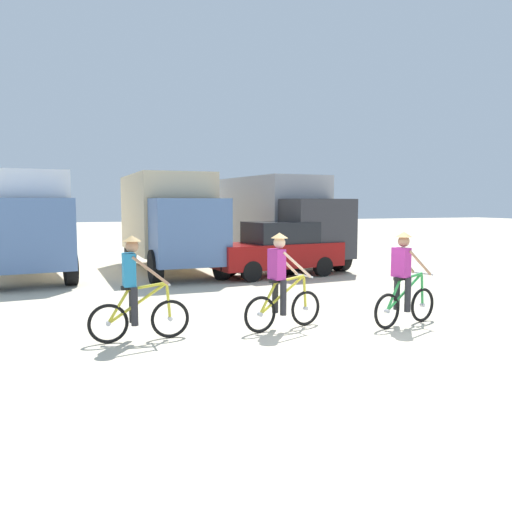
{
  "coord_description": "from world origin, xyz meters",
  "views": [
    {
      "loc": [
        -4.7,
        -7.76,
        2.36
      ],
      "look_at": [
        -0.32,
        3.86,
        1.1
      ],
      "focal_mm": 36.63,
      "sensor_mm": 36.0,
      "label": 1
    }
  ],
  "objects_px": {
    "cyclist_cowboy_hat": "(281,285)",
    "cyclist_orange_shirt": "(136,292)",
    "box_truck_avon_van": "(24,218)",
    "cyclist_near_camera": "(404,282)",
    "box_truck_grey_hauler": "(277,216)",
    "sedan_parked": "(277,249)",
    "box_truck_tan_camper": "(169,217)"
  },
  "relations": [
    {
      "from": "sedan_parked",
      "to": "cyclist_cowboy_hat",
      "type": "bearing_deg",
      "value": -112.39
    },
    {
      "from": "cyclist_orange_shirt",
      "to": "cyclist_near_camera",
      "type": "distance_m",
      "value": 5.02
    },
    {
      "from": "box_truck_tan_camper",
      "to": "cyclist_near_camera",
      "type": "bearing_deg",
      "value": -75.18
    },
    {
      "from": "box_truck_avon_van",
      "to": "box_truck_tan_camper",
      "type": "height_order",
      "value": "same"
    },
    {
      "from": "sedan_parked",
      "to": "cyclist_orange_shirt",
      "type": "height_order",
      "value": "cyclist_orange_shirt"
    },
    {
      "from": "box_truck_grey_hauler",
      "to": "sedan_parked",
      "type": "distance_m",
      "value": 3.36
    },
    {
      "from": "box_truck_avon_van",
      "to": "cyclist_near_camera",
      "type": "distance_m",
      "value": 12.51
    },
    {
      "from": "sedan_parked",
      "to": "cyclist_orange_shirt",
      "type": "relative_size",
      "value": 2.41
    },
    {
      "from": "box_truck_grey_hauler",
      "to": "cyclist_cowboy_hat",
      "type": "relative_size",
      "value": 3.81
    },
    {
      "from": "box_truck_avon_van",
      "to": "cyclist_cowboy_hat",
      "type": "relative_size",
      "value": 3.83
    },
    {
      "from": "cyclist_orange_shirt",
      "to": "sedan_parked",
      "type": "bearing_deg",
      "value": 50.55
    },
    {
      "from": "cyclist_orange_shirt",
      "to": "cyclist_near_camera",
      "type": "bearing_deg",
      "value": -7.73
    },
    {
      "from": "sedan_parked",
      "to": "cyclist_cowboy_hat",
      "type": "relative_size",
      "value": 2.41
    },
    {
      "from": "box_truck_grey_hauler",
      "to": "cyclist_cowboy_hat",
      "type": "height_order",
      "value": "box_truck_grey_hauler"
    },
    {
      "from": "sedan_parked",
      "to": "box_truck_avon_van",
      "type": "bearing_deg",
      "value": 159.03
    },
    {
      "from": "box_truck_avon_van",
      "to": "sedan_parked",
      "type": "relative_size",
      "value": 1.59
    },
    {
      "from": "box_truck_avon_van",
      "to": "box_truck_tan_camper",
      "type": "xyz_separation_m",
      "value": [
        4.63,
        -0.39,
        0.0
      ]
    },
    {
      "from": "box_truck_grey_hauler",
      "to": "cyclist_orange_shirt",
      "type": "height_order",
      "value": "box_truck_grey_hauler"
    },
    {
      "from": "box_truck_avon_van",
      "to": "cyclist_orange_shirt",
      "type": "bearing_deg",
      "value": -76.74
    },
    {
      "from": "box_truck_avon_van",
      "to": "cyclist_near_camera",
      "type": "height_order",
      "value": "box_truck_avon_van"
    },
    {
      "from": "box_truck_tan_camper",
      "to": "cyclist_near_camera",
      "type": "xyz_separation_m",
      "value": [
        2.59,
        -9.78,
        -1.03
      ]
    },
    {
      "from": "cyclist_cowboy_hat",
      "to": "cyclist_orange_shirt",
      "type": "bearing_deg",
      "value": 177.31
    },
    {
      "from": "box_truck_grey_hauler",
      "to": "cyclist_orange_shirt",
      "type": "distance_m",
      "value": 11.66
    },
    {
      "from": "sedan_parked",
      "to": "cyclist_near_camera",
      "type": "bearing_deg",
      "value": -93.36
    },
    {
      "from": "box_truck_avon_van",
      "to": "cyclist_near_camera",
      "type": "bearing_deg",
      "value": -54.64
    },
    {
      "from": "box_truck_grey_hauler",
      "to": "cyclist_orange_shirt",
      "type": "relative_size",
      "value": 3.81
    },
    {
      "from": "box_truck_grey_hauler",
      "to": "cyclist_near_camera",
      "type": "bearing_deg",
      "value": -99.32
    },
    {
      "from": "box_truck_avon_van",
      "to": "sedan_parked",
      "type": "distance_m",
      "value": 8.24
    },
    {
      "from": "box_truck_tan_camper",
      "to": "box_truck_avon_van",
      "type": "bearing_deg",
      "value": 175.18
    },
    {
      "from": "sedan_parked",
      "to": "box_truck_tan_camper",
      "type": "bearing_deg",
      "value": 139.88
    },
    {
      "from": "sedan_parked",
      "to": "cyclist_orange_shirt",
      "type": "distance_m",
      "value": 8.5
    },
    {
      "from": "box_truck_avon_van",
      "to": "box_truck_tan_camper",
      "type": "distance_m",
      "value": 4.64
    }
  ]
}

